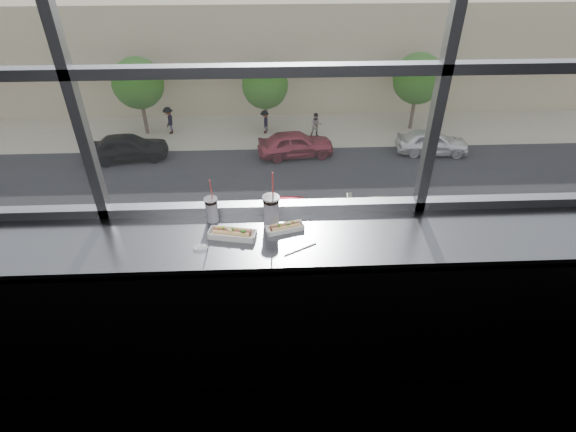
{
  "coord_description": "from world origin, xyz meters",
  "views": [
    {
      "loc": [
        0.05,
        -0.88,
        2.73
      ],
      "look_at": [
        0.14,
        1.23,
        1.25
      ],
      "focal_mm": 28.0,
      "sensor_mm": 36.0,
      "label": 1
    }
  ],
  "objects_px": {
    "car_far_b": "(296,140)",
    "car_far_c": "(433,138)",
    "hotdog_tray_left": "(232,233)",
    "tree_right": "(418,79)",
    "tree_left": "(138,83)",
    "soda_cup_left": "(212,208)",
    "tree_center": "(265,86)",
    "pedestrian_c": "(316,123)",
    "car_near_d": "(396,210)",
    "pedestrian_b": "(265,120)",
    "loose_straw": "(300,249)",
    "hotdog_tray_right": "(285,227)",
    "car_far_a": "(127,143)",
    "pedestrian_a": "(169,118)",
    "soda_cup_right": "(271,209)",
    "wrapper": "(200,247)",
    "car_near_b": "(149,217)",
    "car_near_c": "(296,209)"
  },
  "relations": [
    {
      "from": "hotdog_tray_right",
      "to": "loose_straw",
      "type": "xyz_separation_m",
      "value": [
        0.08,
        -0.19,
        -0.02
      ]
    },
    {
      "from": "hotdog_tray_right",
      "to": "loose_straw",
      "type": "bearing_deg",
      "value": -82.59
    },
    {
      "from": "car_far_c",
      "to": "tree_right",
      "type": "xyz_separation_m",
      "value": [
        -0.28,
        4.0,
        2.6
      ]
    },
    {
      "from": "soda_cup_left",
      "to": "soda_cup_right",
      "type": "relative_size",
      "value": 0.8
    },
    {
      "from": "hotdog_tray_left",
      "to": "car_far_c",
      "type": "xyz_separation_m",
      "value": [
        10.87,
        24.26,
        -11.02
      ]
    },
    {
      "from": "wrapper",
      "to": "car_far_b",
      "type": "height_order",
      "value": "wrapper"
    },
    {
      "from": "hotdog_tray_right",
      "to": "wrapper",
      "type": "distance_m",
      "value": 0.51
    },
    {
      "from": "soda_cup_left",
      "to": "loose_straw",
      "type": "relative_size",
      "value": 1.42
    },
    {
      "from": "tree_left",
      "to": "soda_cup_left",
      "type": "bearing_deg",
      "value": -73.29
    },
    {
      "from": "car_far_b",
      "to": "car_far_c",
      "type": "bearing_deg",
      "value": -97.25
    },
    {
      "from": "pedestrian_a",
      "to": "pedestrian_c",
      "type": "distance_m",
      "value": 10.46
    },
    {
      "from": "pedestrian_c",
      "to": "hotdog_tray_left",
      "type": "bearing_deg",
      "value": -97.37
    },
    {
      "from": "hotdog_tray_right",
      "to": "car_near_c",
      "type": "relative_size",
      "value": 0.03
    },
    {
      "from": "car_far_c",
      "to": "car_far_b",
      "type": "bearing_deg",
      "value": 95.14
    },
    {
      "from": "hotdog_tray_left",
      "to": "wrapper",
      "type": "relative_size",
      "value": 3.11
    },
    {
      "from": "soda_cup_left",
      "to": "pedestrian_b",
      "type": "height_order",
      "value": "soda_cup_left"
    },
    {
      "from": "car_near_c",
      "to": "wrapper",
      "type": "bearing_deg",
      "value": 175.65
    },
    {
      "from": "car_near_b",
      "to": "tree_left",
      "type": "bearing_deg",
      "value": 4.86
    },
    {
      "from": "pedestrian_b",
      "to": "car_near_c",
      "type": "bearing_deg",
      "value": 7.46
    },
    {
      "from": "soda_cup_left",
      "to": "soda_cup_right",
      "type": "height_order",
      "value": "soda_cup_right"
    },
    {
      "from": "car_far_c",
      "to": "car_near_d",
      "type": "distance_m",
      "value": 9.12
    },
    {
      "from": "wrapper",
      "to": "car_far_b",
      "type": "bearing_deg",
      "value": 85.11
    },
    {
      "from": "pedestrian_a",
      "to": "car_far_b",
      "type": "bearing_deg",
      "value": 65.91
    },
    {
      "from": "car_near_c",
      "to": "pedestrian_c",
      "type": "distance_m",
      "value": 11.12
    },
    {
      "from": "car_near_d",
      "to": "tree_left",
      "type": "relative_size",
      "value": 1.07
    },
    {
      "from": "pedestrian_b",
      "to": "car_near_b",
      "type": "bearing_deg",
      "value": -26.15
    },
    {
      "from": "car_far_c",
      "to": "tree_center",
      "type": "relative_size",
      "value": 1.27
    },
    {
      "from": "soda_cup_left",
      "to": "car_near_b",
      "type": "height_order",
      "value": "soda_cup_left"
    },
    {
      "from": "hotdog_tray_left",
      "to": "pedestrian_a",
      "type": "distance_m",
      "value": 31.02
    },
    {
      "from": "wrapper",
      "to": "car_near_b",
      "type": "distance_m",
      "value": 20.57
    },
    {
      "from": "loose_straw",
      "to": "car_near_b",
      "type": "relative_size",
      "value": 0.04
    },
    {
      "from": "pedestrian_b",
      "to": "pedestrian_c",
      "type": "relative_size",
      "value": 0.97
    },
    {
      "from": "car_near_c",
      "to": "car_near_b",
      "type": "relative_size",
      "value": 1.23
    },
    {
      "from": "car_far_c",
      "to": "tree_right",
      "type": "bearing_deg",
      "value": 9.21
    },
    {
      "from": "soda_cup_right",
      "to": "car_far_c",
      "type": "height_order",
      "value": "soda_cup_right"
    },
    {
      "from": "tree_left",
      "to": "pedestrian_c",
      "type": "bearing_deg",
      "value": -5.1
    },
    {
      "from": "car_near_b",
      "to": "car_far_b",
      "type": "bearing_deg",
      "value": -52.01
    },
    {
      "from": "car_far_b",
      "to": "car_near_c",
      "type": "relative_size",
      "value": 0.96
    },
    {
      "from": "pedestrian_a",
      "to": "tree_center",
      "type": "bearing_deg",
      "value": 90.55
    },
    {
      "from": "pedestrian_b",
      "to": "tree_right",
      "type": "distance_m",
      "value": 11.01
    },
    {
      "from": "soda_cup_left",
      "to": "pedestrian_c",
      "type": "relative_size",
      "value": 0.15
    },
    {
      "from": "pedestrian_a",
      "to": "pedestrian_b",
      "type": "relative_size",
      "value": 1.16
    },
    {
      "from": "soda_cup_right",
      "to": "car_near_d",
      "type": "distance_m",
      "value": 20.61
    },
    {
      "from": "hotdog_tray_right",
      "to": "car_far_a",
      "type": "xyz_separation_m",
      "value": [
        -9.15,
        24.21,
        -10.93
      ]
    },
    {
      "from": "car_far_c",
      "to": "tree_center",
      "type": "bearing_deg",
      "value": 74.92
    },
    {
      "from": "car_near_d",
      "to": "pedestrian_b",
      "type": "bearing_deg",
      "value": 35.19
    },
    {
      "from": "car_near_c",
      "to": "tree_right",
      "type": "relative_size",
      "value": 1.27
    },
    {
      "from": "loose_straw",
      "to": "car_far_a",
      "type": "bearing_deg",
      "value": 81.82
    },
    {
      "from": "loose_straw",
      "to": "wrapper",
      "type": "relative_size",
      "value": 2.27
    },
    {
      "from": "hotdog_tray_left",
      "to": "loose_straw",
      "type": "relative_size",
      "value": 1.37
    }
  ]
}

